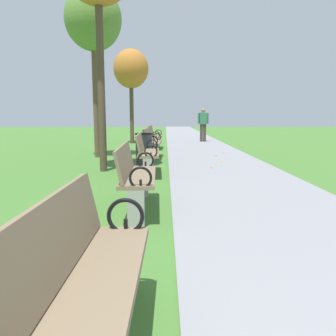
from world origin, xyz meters
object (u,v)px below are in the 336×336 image
(tree_2, at_px, (93,21))
(trash_bin, at_px, (144,149))
(park_bench_2, at_px, (82,283))
(park_bench_6, at_px, (155,136))
(tree_3, at_px, (131,70))
(park_bench_4, at_px, (147,153))
(park_bench_5, at_px, (152,142))
(park_bench_3, at_px, (135,175))
(pedestrian_walking, at_px, (203,123))

(tree_2, relative_size, trash_bin, 6.00)
(park_bench_2, xyz_separation_m, park_bench_6, (0.00, 11.58, 0.00))
(tree_2, relative_size, tree_3, 1.18)
(park_bench_4, height_order, park_bench_5, same)
(park_bench_6, bearing_deg, park_bench_5, -90.00)
(park_bench_6, relative_size, tree_3, 0.38)
(park_bench_5, xyz_separation_m, trash_bin, (-0.15, -1.41, -0.06))
(park_bench_6, relative_size, trash_bin, 1.92)
(park_bench_3, xyz_separation_m, park_bench_4, (0.00, 2.83, 0.00))
(park_bench_2, bearing_deg, tree_3, 94.57)
(pedestrian_walking, bearing_deg, trash_bin, -107.50)
(park_bench_4, bearing_deg, park_bench_3, -90.00)
(park_bench_5, height_order, pedestrian_walking, pedestrian_walking)
(park_bench_6, bearing_deg, park_bench_4, -90.00)
(park_bench_5, xyz_separation_m, pedestrian_walking, (2.28, 6.29, 0.44))
(park_bench_2, height_order, park_bench_6, same)
(park_bench_2, height_order, park_bench_4, same)
(tree_2, relative_size, pedestrian_walking, 3.11)
(pedestrian_walking, xyz_separation_m, trash_bin, (-2.43, -7.71, -0.50))
(park_bench_2, bearing_deg, trash_bin, 91.16)
(park_bench_2, height_order, pedestrian_walking, pedestrian_walking)
(park_bench_5, height_order, trash_bin, park_bench_5)
(park_bench_2, height_order, tree_2, tree_2)
(pedestrian_walking, bearing_deg, park_bench_6, -123.73)
(park_bench_6, xyz_separation_m, tree_3, (-1.14, 2.65, 2.87))
(park_bench_2, bearing_deg, park_bench_4, 90.00)
(tree_3, bearing_deg, park_bench_3, -84.22)
(park_bench_6, height_order, tree_2, tree_2)
(park_bench_6, xyz_separation_m, pedestrian_walking, (2.28, 3.42, 0.44))
(tree_2, distance_m, trash_bin, 4.30)
(park_bench_6, bearing_deg, trash_bin, -91.97)
(park_bench_6, distance_m, trash_bin, 4.29)
(tree_3, bearing_deg, park_bench_4, -82.30)
(park_bench_3, relative_size, park_bench_4, 1.00)
(park_bench_3, bearing_deg, park_bench_4, 90.00)
(park_bench_3, distance_m, tree_2, 7.15)
(park_bench_4, bearing_deg, park_bench_5, 90.00)
(park_bench_3, relative_size, tree_2, 0.32)
(tree_3, bearing_deg, pedestrian_walking, 12.70)
(park_bench_3, xyz_separation_m, pedestrian_walking, (2.28, 12.00, 0.44))
(park_bench_5, bearing_deg, pedestrian_walking, 70.06)
(park_bench_2, distance_m, park_bench_4, 5.83)
(park_bench_4, bearing_deg, pedestrian_walking, 76.02)
(park_bench_4, distance_m, pedestrian_walking, 9.46)
(tree_3, xyz_separation_m, pedestrian_walking, (3.42, 0.77, -2.43))
(tree_3, distance_m, pedestrian_walking, 4.26)
(tree_3, relative_size, pedestrian_walking, 2.64)
(park_bench_3, bearing_deg, pedestrian_walking, 79.23)
(pedestrian_walking, bearing_deg, park_bench_3, -100.77)
(park_bench_2, distance_m, park_bench_6, 11.58)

